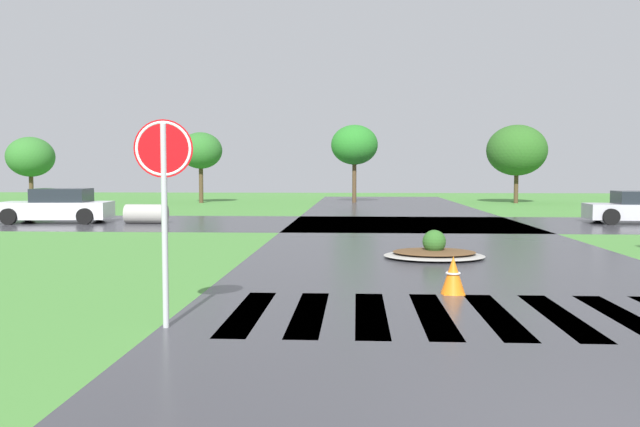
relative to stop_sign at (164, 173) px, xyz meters
name	(u,v)px	position (x,y,z in m)	size (l,w,h in m)	color
asphalt_roadway	(446,264)	(4.53, 6.30, -2.05)	(9.25, 80.00, 0.01)	#35353A
asphalt_cross_road	(407,224)	(4.53, 17.86, -2.05)	(90.00, 8.33, 0.01)	#35353A
crosswalk_stripes	(496,315)	(4.53, 1.01, -2.05)	(7.65, 3.16, 0.01)	white
stop_sign	(164,173)	(0.00, 0.00, 0.00)	(0.75, 0.18, 2.75)	#B2B5BA
median_island	(434,252)	(4.38, 7.35, -1.91)	(2.41, 2.03, 0.68)	#9E9B93
car_white_sedan	(57,207)	(-9.63, 17.69, -1.40)	(4.49, 2.54, 1.39)	silver
drainage_pipe_stack	(146,214)	(-5.88, 17.48, -1.67)	(1.66, 0.82, 0.77)	#9E9B93
traffic_cone	(453,276)	(4.15, 2.67, -1.74)	(0.41, 0.41, 0.65)	orange
background_treeline	(377,150)	(3.84, 35.25, 1.42)	(45.46, 4.88, 5.19)	#4C3823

